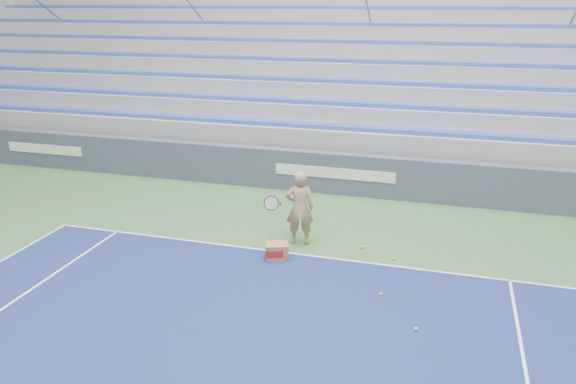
% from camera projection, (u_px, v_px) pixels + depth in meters
% --- Properties ---
extents(sponsor_barrier, '(30.00, 0.32, 1.10)m').
position_uv_depth(sponsor_barrier, '(335.00, 173.00, 14.86)').
color(sponsor_barrier, '#3E465E').
rests_on(sponsor_barrier, ground).
extents(bleachers, '(31.00, 9.15, 7.30)m').
position_uv_depth(bleachers, '(370.00, 77.00, 19.47)').
color(bleachers, '#95979D').
rests_on(bleachers, ground).
extents(tennis_player, '(0.94, 0.88, 1.60)m').
position_uv_depth(tennis_player, '(299.00, 208.00, 11.67)').
color(tennis_player, tan).
rests_on(tennis_player, ground).
extents(ball_box, '(0.53, 0.48, 0.33)m').
position_uv_depth(ball_box, '(277.00, 251.00, 11.16)').
color(ball_box, olive).
rests_on(ball_box, ground).
extents(tennis_ball_0, '(0.07, 0.07, 0.07)m').
position_uv_depth(tennis_ball_0, '(416.00, 329.00, 8.76)').
color(tennis_ball_0, '#B0E42E').
rests_on(tennis_ball_0, ground).
extents(tennis_ball_1, '(0.07, 0.07, 0.07)m').
position_uv_depth(tennis_ball_1, '(393.00, 258.00, 11.15)').
color(tennis_ball_1, '#B0E42E').
rests_on(tennis_ball_1, ground).
extents(tennis_ball_2, '(0.07, 0.07, 0.07)m').
position_uv_depth(tennis_ball_2, '(381.00, 294.00, 9.79)').
color(tennis_ball_2, '#B0E42E').
rests_on(tennis_ball_2, ground).
extents(tennis_ball_3, '(0.07, 0.07, 0.07)m').
position_uv_depth(tennis_ball_3, '(418.00, 270.00, 10.65)').
color(tennis_ball_3, '#B0E42E').
rests_on(tennis_ball_3, ground).
extents(tennis_ball_4, '(0.07, 0.07, 0.07)m').
position_uv_depth(tennis_ball_4, '(363.00, 247.00, 11.67)').
color(tennis_ball_4, '#B0E42E').
rests_on(tennis_ball_4, ground).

